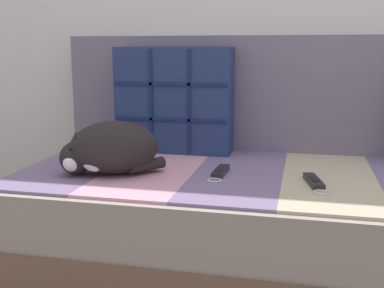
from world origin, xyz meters
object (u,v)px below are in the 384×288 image
at_px(throw_pillow_quilted, 174,100).
at_px(game_remote_near, 220,172).
at_px(game_remote_far, 314,182).
at_px(couch, 282,225).
at_px(sleeping_cat, 109,149).

distance_m(throw_pillow_quilted, game_remote_near, 0.46).
relative_size(throw_pillow_quilted, game_remote_far, 2.33).
bearing_deg(couch, throw_pillow_quilted, 152.39).
height_order(couch, throw_pillow_quilted, throw_pillow_quilted).
distance_m(sleeping_cat, game_remote_far, 0.69).
bearing_deg(game_remote_near, game_remote_far, -10.25).
xyz_separation_m(couch, game_remote_near, (-0.21, -0.09, 0.21)).
distance_m(sleeping_cat, game_remote_near, 0.39).
bearing_deg(game_remote_far, throw_pillow_quilted, 145.78).
bearing_deg(game_remote_near, throw_pillow_quilted, 127.50).
bearing_deg(sleeping_cat, game_remote_near, 11.68).
bearing_deg(sleeping_cat, game_remote_far, 1.70).
bearing_deg(game_remote_far, couch, 125.62).
relative_size(throw_pillow_quilted, sleeping_cat, 1.32).
distance_m(throw_pillow_quilted, game_remote_far, 0.71).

